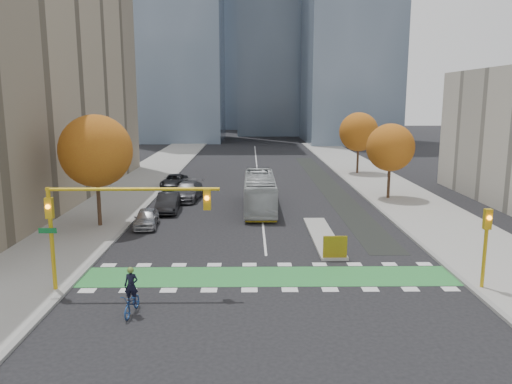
{
  "coord_description": "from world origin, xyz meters",
  "views": [
    {
      "loc": [
        -0.96,
        -23.72,
        9.33
      ],
      "look_at": [
        -0.55,
        9.88,
        3.0
      ],
      "focal_mm": 35.0,
      "sensor_mm": 36.0,
      "label": 1
    }
  ],
  "objects_px": {
    "bus": "(260,192)",
    "traffic_signal_west": "(104,211)",
    "tree_west": "(96,151)",
    "hazard_board": "(335,247)",
    "parked_car_a": "(146,218)",
    "parked_car_b": "(168,203)",
    "tree_east_far": "(359,132)",
    "traffic_signal_east": "(486,236)",
    "parked_car_d": "(174,181)",
    "tree_east_near": "(390,148)",
    "cyclist": "(132,298)",
    "parked_car_c": "(188,191)"
  },
  "relations": [
    {
      "from": "traffic_signal_east",
      "to": "traffic_signal_west",
      "type": "bearing_deg",
      "value": -179.99
    },
    {
      "from": "parked_car_b",
      "to": "parked_car_a",
      "type": "bearing_deg",
      "value": -101.87
    },
    {
      "from": "hazard_board",
      "to": "tree_east_far",
      "type": "xyz_separation_m",
      "value": [
        8.5,
        33.8,
        4.44
      ]
    },
    {
      "from": "tree_west",
      "to": "parked_car_c",
      "type": "relative_size",
      "value": 1.46
    },
    {
      "from": "cyclist",
      "to": "traffic_signal_east",
      "type": "bearing_deg",
      "value": 14.03
    },
    {
      "from": "traffic_signal_west",
      "to": "parked_car_c",
      "type": "bearing_deg",
      "value": 87.08
    },
    {
      "from": "cyclist",
      "to": "parked_car_b",
      "type": "relative_size",
      "value": 0.45
    },
    {
      "from": "bus",
      "to": "traffic_signal_west",
      "type": "bearing_deg",
      "value": -112.75
    },
    {
      "from": "traffic_signal_east",
      "to": "bus",
      "type": "height_order",
      "value": "traffic_signal_east"
    },
    {
      "from": "tree_east_near",
      "to": "cyclist",
      "type": "bearing_deg",
      "value": -125.84
    },
    {
      "from": "traffic_signal_west",
      "to": "traffic_signal_east",
      "type": "bearing_deg",
      "value": 0.01
    },
    {
      "from": "hazard_board",
      "to": "parked_car_a",
      "type": "xyz_separation_m",
      "value": [
        -12.58,
        7.76,
        -0.12
      ]
    },
    {
      "from": "tree_west",
      "to": "traffic_signal_west",
      "type": "xyz_separation_m",
      "value": [
        4.07,
        -12.51,
        -1.58
      ]
    },
    {
      "from": "tree_west",
      "to": "traffic_signal_east",
      "type": "height_order",
      "value": "tree_west"
    },
    {
      "from": "parked_car_a",
      "to": "cyclist",
      "type": "bearing_deg",
      "value": -85.41
    },
    {
      "from": "tree_east_far",
      "to": "bus",
      "type": "height_order",
      "value": "tree_east_far"
    },
    {
      "from": "parked_car_a",
      "to": "parked_car_d",
      "type": "xyz_separation_m",
      "value": [
        -0.42,
        16.48,
        0.01
      ]
    },
    {
      "from": "parked_car_a",
      "to": "parked_car_c",
      "type": "relative_size",
      "value": 0.71
    },
    {
      "from": "traffic_signal_west",
      "to": "bus",
      "type": "relative_size",
      "value": 0.78
    },
    {
      "from": "hazard_board",
      "to": "parked_car_a",
      "type": "height_order",
      "value": "hazard_board"
    },
    {
      "from": "tree_west",
      "to": "parked_car_b",
      "type": "relative_size",
      "value": 1.73
    },
    {
      "from": "tree_east_far",
      "to": "parked_car_b",
      "type": "bearing_deg",
      "value": -133.97
    },
    {
      "from": "parked_car_c",
      "to": "tree_east_near",
      "type": "bearing_deg",
      "value": 6.44
    },
    {
      "from": "cyclist",
      "to": "bus",
      "type": "relative_size",
      "value": 0.2
    },
    {
      "from": "hazard_board",
      "to": "parked_car_b",
      "type": "relative_size",
      "value": 0.29
    },
    {
      "from": "hazard_board",
      "to": "traffic_signal_west",
      "type": "bearing_deg",
      "value": -158.45
    },
    {
      "from": "tree_east_near",
      "to": "traffic_signal_east",
      "type": "xyz_separation_m",
      "value": [
        -1.5,
        -22.51,
        -2.13
      ]
    },
    {
      "from": "hazard_board",
      "to": "traffic_signal_east",
      "type": "relative_size",
      "value": 0.34
    },
    {
      "from": "traffic_signal_west",
      "to": "parked_car_a",
      "type": "relative_size",
      "value": 2.13
    },
    {
      "from": "parked_car_a",
      "to": "parked_car_d",
      "type": "relative_size",
      "value": 0.8
    },
    {
      "from": "traffic_signal_west",
      "to": "bus",
      "type": "bearing_deg",
      "value": 67.09
    },
    {
      "from": "tree_east_far",
      "to": "parked_car_b",
      "type": "distance_m",
      "value": 29.57
    },
    {
      "from": "tree_east_near",
      "to": "traffic_signal_west",
      "type": "xyz_separation_m",
      "value": [
        -19.93,
        -22.51,
        -0.83
      ]
    },
    {
      "from": "tree_west",
      "to": "tree_east_near",
      "type": "bearing_deg",
      "value": 22.62
    },
    {
      "from": "hazard_board",
      "to": "bus",
      "type": "xyz_separation_m",
      "value": [
        -4.13,
        13.74,
        0.72
      ]
    },
    {
      "from": "parked_car_d",
      "to": "tree_east_far",
      "type": "bearing_deg",
      "value": 26.63
    },
    {
      "from": "tree_west",
      "to": "parked_car_c",
      "type": "height_order",
      "value": "tree_west"
    },
    {
      "from": "parked_car_d",
      "to": "tree_west",
      "type": "bearing_deg",
      "value": -97.68
    },
    {
      "from": "tree_west",
      "to": "parked_car_b",
      "type": "distance_m",
      "value": 8.1
    },
    {
      "from": "hazard_board",
      "to": "parked_car_c",
      "type": "height_order",
      "value": "parked_car_c"
    },
    {
      "from": "traffic_signal_west",
      "to": "traffic_signal_east",
      "type": "distance_m",
      "value": 18.48
    },
    {
      "from": "tree_west",
      "to": "bus",
      "type": "relative_size",
      "value": 0.76
    },
    {
      "from": "tree_east_near",
      "to": "tree_east_far",
      "type": "distance_m",
      "value": 16.01
    },
    {
      "from": "tree_west",
      "to": "hazard_board",
      "type": "bearing_deg",
      "value": -25.99
    },
    {
      "from": "traffic_signal_west",
      "to": "cyclist",
      "type": "bearing_deg",
      "value": -55.52
    },
    {
      "from": "tree_east_far",
      "to": "parked_car_b",
      "type": "height_order",
      "value": "tree_east_far"
    },
    {
      "from": "tree_east_near",
      "to": "traffic_signal_east",
      "type": "height_order",
      "value": "tree_east_near"
    },
    {
      "from": "cyclist",
      "to": "parked_car_a",
      "type": "bearing_deg",
      "value": 104.31
    },
    {
      "from": "traffic_signal_west",
      "to": "bus",
      "type": "xyz_separation_m",
      "value": [
        7.8,
        18.45,
        -2.52
      ]
    },
    {
      "from": "cyclist",
      "to": "parked_car_b",
      "type": "xyz_separation_m",
      "value": [
        -1.66,
        20.08,
        0.06
      ]
    }
  ]
}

